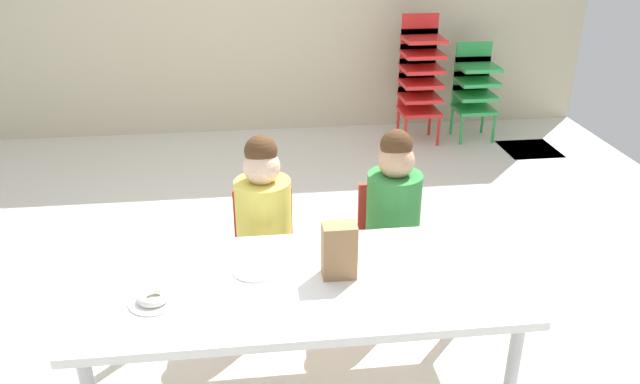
{
  "coord_description": "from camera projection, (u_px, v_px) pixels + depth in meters",
  "views": [
    {
      "loc": [
        -0.05,
        -2.79,
        1.86
      ],
      "look_at": [
        0.22,
        -0.52,
        0.8
      ],
      "focal_mm": 35.14,
      "sensor_mm": 36.0,
      "label": 1
    }
  ],
  "objects": [
    {
      "name": "paper_bag_brown",
      "position": [
        339.0,
        250.0,
        2.38
      ],
      "size": [
        0.13,
        0.09,
        0.22
      ],
      "primitive_type": "cube",
      "color": "#9E754C",
      "rests_on": "craft_table"
    },
    {
      "name": "kid_chair_green_stack",
      "position": [
        475.0,
        85.0,
        5.25
      ],
      "size": [
        0.32,
        0.3,
        0.8
      ],
      "color": "green",
      "rests_on": "ground_plane"
    },
    {
      "name": "paper_plate_center_table",
      "position": [
        255.0,
        270.0,
        2.45
      ],
      "size": [
        0.18,
        0.18,
        0.01
      ],
      "primitive_type": "cylinder",
      "color": "white",
      "rests_on": "craft_table"
    },
    {
      "name": "kid_chair_red_stack",
      "position": [
        420.0,
        73.0,
        5.15
      ],
      "size": [
        0.32,
        0.3,
        1.04
      ],
      "color": "red",
      "rests_on": "ground_plane"
    },
    {
      "name": "donut_powdered_loose",
      "position": [
        336.0,
        270.0,
        2.43
      ],
      "size": [
        0.1,
        0.1,
        0.03
      ],
      "primitive_type": "torus",
      "color": "white",
      "rests_on": "craft_table"
    },
    {
      "name": "seated_child_middle_seat",
      "position": [
        393.0,
        204.0,
        2.98
      ],
      "size": [
        0.32,
        0.32,
        0.92
      ],
      "color": "red",
      "rests_on": "ground_plane"
    },
    {
      "name": "seated_child_near_camera",
      "position": [
        262.0,
        211.0,
        2.91
      ],
      "size": [
        0.32,
        0.31,
        0.92
      ],
      "color": "red",
      "rests_on": "ground_plane"
    },
    {
      "name": "donut_powdered_on_plate",
      "position": [
        153.0,
        297.0,
        2.25
      ],
      "size": [
        0.12,
        0.12,
        0.03
      ],
      "primitive_type": "torus",
      "color": "white",
      "rests_on": "craft_table"
    },
    {
      "name": "paper_plate_near_edge",
      "position": [
        154.0,
        301.0,
        2.26
      ],
      "size": [
        0.18,
        0.18,
        0.01
      ],
      "primitive_type": "cylinder",
      "color": "white",
      "rests_on": "craft_table"
    },
    {
      "name": "craft_table",
      "position": [
        301.0,
        290.0,
        2.41
      ],
      "size": [
        1.66,
        0.73,
        0.55
      ],
      "color": "white",
      "rests_on": "ground_plane"
    },
    {
      "name": "ground_plane",
      "position": [
        268.0,
        291.0,
        3.31
      ],
      "size": [
        5.92,
        5.22,
        0.02
      ],
      "color": "silver"
    }
  ]
}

